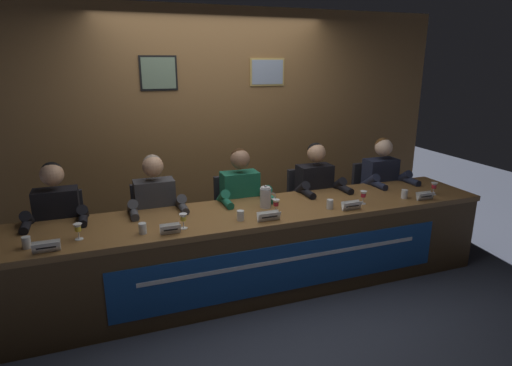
% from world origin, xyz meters
% --- Properties ---
extents(ground_plane, '(12.00, 12.00, 0.00)m').
position_xyz_m(ground_plane, '(0.00, 0.00, 0.00)').
color(ground_plane, '#383D4C').
extents(wall_back_panelled, '(5.62, 0.14, 2.60)m').
position_xyz_m(wall_back_panelled, '(-0.00, 1.34, 1.30)').
color(wall_back_panelled, brown).
rests_on(wall_back_panelled, ground_plane).
extents(conference_table, '(4.42, 0.79, 0.76)m').
position_xyz_m(conference_table, '(0.00, -0.12, 0.53)').
color(conference_table, brown).
rests_on(conference_table, ground_plane).
extents(chair_far_left, '(0.44, 0.45, 0.90)m').
position_xyz_m(chair_far_left, '(-1.65, 0.58, 0.44)').
color(chair_far_left, black).
rests_on(chair_far_left, ground_plane).
extents(panelist_far_left, '(0.51, 0.48, 1.23)m').
position_xyz_m(panelist_far_left, '(-1.65, 0.38, 0.71)').
color(panelist_far_left, black).
rests_on(panelist_far_left, ground_plane).
extents(nameplate_far_left, '(0.18, 0.06, 0.08)m').
position_xyz_m(nameplate_far_left, '(-1.66, -0.31, 0.80)').
color(nameplate_far_left, white).
rests_on(nameplate_far_left, conference_table).
extents(juice_glass_far_left, '(0.06, 0.06, 0.12)m').
position_xyz_m(juice_glass_far_left, '(-1.46, -0.15, 0.84)').
color(juice_glass_far_left, white).
rests_on(juice_glass_far_left, conference_table).
extents(water_cup_far_left, '(0.06, 0.06, 0.08)m').
position_xyz_m(water_cup_far_left, '(-1.80, -0.18, 0.79)').
color(water_cup_far_left, silver).
rests_on(water_cup_far_left, conference_table).
extents(chair_left, '(0.44, 0.45, 0.90)m').
position_xyz_m(chair_left, '(-0.82, 0.58, 0.44)').
color(chair_left, black).
rests_on(chair_left, ground_plane).
extents(panelist_left, '(0.51, 0.48, 1.23)m').
position_xyz_m(panelist_left, '(-0.82, 0.38, 0.71)').
color(panelist_left, black).
rests_on(panelist_left, ground_plane).
extents(nameplate_left, '(0.15, 0.06, 0.08)m').
position_xyz_m(nameplate_left, '(-0.80, -0.28, 0.80)').
color(nameplate_left, white).
rests_on(nameplate_left, conference_table).
extents(juice_glass_left, '(0.06, 0.06, 0.12)m').
position_xyz_m(juice_glass_left, '(-0.69, -0.21, 0.84)').
color(juice_glass_left, white).
rests_on(juice_glass_left, conference_table).
extents(water_cup_left, '(0.06, 0.06, 0.08)m').
position_xyz_m(water_cup_left, '(-1.00, -0.20, 0.79)').
color(water_cup_left, silver).
rests_on(water_cup_left, conference_table).
extents(chair_center, '(0.44, 0.45, 0.90)m').
position_xyz_m(chair_center, '(0.00, 0.58, 0.44)').
color(chair_center, black).
rests_on(chair_center, ground_plane).
extents(panelist_center, '(0.51, 0.48, 1.23)m').
position_xyz_m(panelist_center, '(0.00, 0.38, 0.71)').
color(panelist_center, black).
rests_on(panelist_center, ground_plane).
extents(nameplate_center, '(0.20, 0.06, 0.08)m').
position_xyz_m(nameplate_center, '(0.01, -0.29, 0.80)').
color(nameplate_center, white).
rests_on(nameplate_center, conference_table).
extents(juice_glass_center, '(0.06, 0.06, 0.12)m').
position_xyz_m(juice_glass_center, '(0.14, -0.13, 0.84)').
color(juice_glass_center, white).
rests_on(juice_glass_center, conference_table).
extents(water_cup_center, '(0.06, 0.06, 0.08)m').
position_xyz_m(water_cup_center, '(-0.21, -0.19, 0.79)').
color(water_cup_center, silver).
rests_on(water_cup_center, conference_table).
extents(chair_right, '(0.44, 0.45, 0.90)m').
position_xyz_m(chair_right, '(0.82, 0.58, 0.44)').
color(chair_right, black).
rests_on(chair_right, ground_plane).
extents(panelist_right, '(0.51, 0.48, 1.23)m').
position_xyz_m(panelist_right, '(0.82, 0.38, 0.71)').
color(panelist_right, black).
rests_on(panelist_right, ground_plane).
extents(nameplate_right, '(0.18, 0.06, 0.08)m').
position_xyz_m(nameplate_right, '(0.80, -0.29, 0.80)').
color(nameplate_right, white).
rests_on(nameplate_right, conference_table).
extents(juice_glass_right, '(0.06, 0.06, 0.12)m').
position_xyz_m(juice_glass_right, '(0.99, -0.19, 0.84)').
color(juice_glass_right, white).
rests_on(juice_glass_right, conference_table).
extents(water_cup_right, '(0.06, 0.06, 0.08)m').
position_xyz_m(water_cup_right, '(0.63, -0.20, 0.79)').
color(water_cup_right, silver).
rests_on(water_cup_right, conference_table).
extents(chair_far_right, '(0.44, 0.45, 0.90)m').
position_xyz_m(chair_far_right, '(1.65, 0.58, 0.44)').
color(chair_far_right, black).
rests_on(chair_far_right, ground_plane).
extents(panelist_far_right, '(0.51, 0.48, 1.23)m').
position_xyz_m(panelist_far_right, '(1.65, 0.38, 0.71)').
color(panelist_far_right, black).
rests_on(panelist_far_right, ground_plane).
extents(nameplate_far_right, '(0.18, 0.06, 0.08)m').
position_xyz_m(nameplate_far_right, '(1.61, -0.30, 0.80)').
color(nameplate_far_right, white).
rests_on(nameplate_far_right, conference_table).
extents(juice_glass_far_right, '(0.06, 0.06, 0.12)m').
position_xyz_m(juice_glass_far_right, '(1.81, -0.19, 0.84)').
color(juice_glass_far_right, white).
rests_on(juice_glass_far_right, conference_table).
extents(water_cup_far_right, '(0.06, 0.06, 0.08)m').
position_xyz_m(water_cup_far_right, '(1.46, -0.18, 0.79)').
color(water_cup_far_right, silver).
rests_on(water_cup_far_right, conference_table).
extents(water_pitcher_central, '(0.15, 0.10, 0.21)m').
position_xyz_m(water_pitcher_central, '(0.11, 0.04, 0.85)').
color(water_pitcher_central, silver).
rests_on(water_pitcher_central, conference_table).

